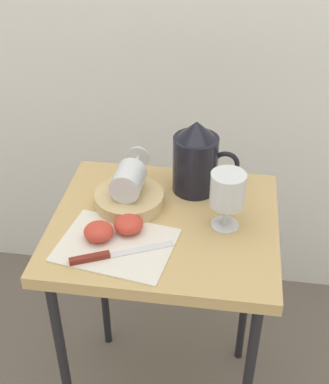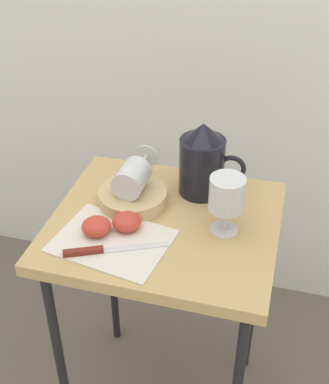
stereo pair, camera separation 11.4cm
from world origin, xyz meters
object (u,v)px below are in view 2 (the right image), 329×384
(apple_half_right, at_px, (127,221))
(table, at_px, (164,245))
(knife, at_px, (100,250))
(apple_half_left, at_px, (96,226))
(wine_glass_upright, at_px, (227,196))
(basket_tray, at_px, (133,197))
(pitcher, at_px, (202,165))
(wine_glass_tipped_near, at_px, (133,177))

(apple_half_right, bearing_deg, table, 35.75)
(apple_half_right, xyz_separation_m, knife, (-0.03, -0.09, -0.01))
(apple_half_left, xyz_separation_m, apple_half_right, (0.06, 0.03, 0.00))
(apple_half_left, relative_size, knife, 0.31)
(wine_glass_upright, relative_size, apple_half_left, 2.14)
(basket_tray, bearing_deg, apple_half_left, -107.43)
(table, relative_size, wine_glass_upright, 4.94)
(pitcher, distance_m, apple_half_left, 0.30)
(pitcher, xyz_separation_m, wine_glass_upright, (0.08, -0.13, 0.02))
(wine_glass_upright, height_order, apple_half_right, wine_glass_upright)
(apple_half_right, bearing_deg, wine_glass_tipped_near, 99.95)
(wine_glass_upright, distance_m, knife, 0.29)
(pitcher, distance_m, knife, 0.33)
(knife, bearing_deg, basket_tray, 86.76)
(basket_tray, bearing_deg, pitcher, 32.10)
(basket_tray, distance_m, pitcher, 0.18)
(apple_half_right, bearing_deg, knife, -107.32)
(pitcher, distance_m, apple_half_right, 0.24)
(apple_half_right, relative_size, knife, 0.31)
(table, relative_size, wine_glass_tipped_near, 4.51)
(wine_glass_tipped_near, height_order, apple_half_left, wine_glass_tipped_near)
(apple_half_right, bearing_deg, apple_half_left, -150.15)
(wine_glass_upright, bearing_deg, basket_tray, 169.82)
(pitcher, height_order, knife, pitcher)
(basket_tray, xyz_separation_m, apple_half_left, (-0.04, -0.13, 0.00))
(knife, bearing_deg, wine_glass_upright, 31.80)
(wine_glass_tipped_near, distance_m, apple_half_left, 0.15)
(table, distance_m, pitcher, 0.21)
(table, bearing_deg, knife, -125.17)
(basket_tray, bearing_deg, table, -26.56)
(pitcher, height_order, apple_half_left, pitcher)
(basket_tray, xyz_separation_m, knife, (-0.01, -0.19, -0.01))
(table, distance_m, knife, 0.20)
(apple_half_right, bearing_deg, pitcher, 55.74)
(table, bearing_deg, basket_tray, 153.44)
(pitcher, xyz_separation_m, knife, (-0.16, -0.28, -0.07))
(basket_tray, bearing_deg, knife, -93.24)
(wine_glass_upright, height_order, wine_glass_tipped_near, wine_glass_upright)
(table, height_order, apple_half_left, apple_half_left)
(basket_tray, bearing_deg, wine_glass_upright, -10.18)
(table, bearing_deg, apple_half_right, -144.25)
(table, height_order, pitcher, pitcher)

